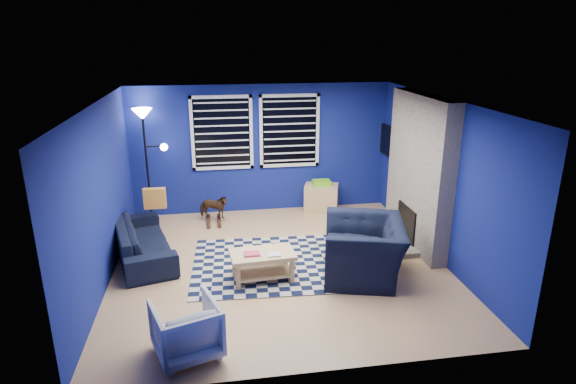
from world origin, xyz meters
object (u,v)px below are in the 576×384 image
object	(u,v)px
armchair_big	(364,249)
armchair_bent	(186,329)
sofa	(143,241)
rocking_horse	(213,207)
coffee_table	(262,260)
tv	(391,143)
cabinet	(321,197)
floor_lamp	(145,130)

from	to	relation	value
armchair_big	armchair_bent	distance (m)	2.89
sofa	armchair_bent	size ratio (longest dim) A/B	2.79
rocking_horse	coffee_table	world-z (taller)	rocking_horse
armchair_big	rocking_horse	world-z (taller)	armchair_big
tv	rocking_horse	xyz separation A→B (m)	(-3.43, -0.08, -1.09)
armchair_bent	armchair_big	bearing A→B (deg)	-168.12
armchair_bent	cabinet	xyz separation A→B (m)	(2.48, 4.22, -0.04)
armchair_big	coffee_table	world-z (taller)	armchair_big
coffee_table	sofa	bearing A→B (deg)	149.56
armchair_big	floor_lamp	world-z (taller)	floor_lamp
armchair_bent	cabinet	distance (m)	4.90
tv	cabinet	distance (m)	1.72
armchair_big	rocking_horse	xyz separation A→B (m)	(-2.15, 2.43, -0.10)
rocking_horse	tv	bearing A→B (deg)	-70.31
floor_lamp	rocking_horse	bearing A→B (deg)	-15.75
sofa	tv	bearing A→B (deg)	-87.81
armchair_big	armchair_bent	size ratio (longest dim) A/B	1.83
coffee_table	floor_lamp	size ratio (longest dim) A/B	0.44
armchair_bent	rocking_horse	size ratio (longest dim) A/B	1.22
tv	rocking_horse	world-z (taller)	tv
rocking_horse	coffee_table	bearing A→B (deg)	-145.69
rocking_horse	floor_lamp	xyz separation A→B (m)	(-1.14, 0.32, 1.44)
sofa	coffee_table	world-z (taller)	sofa
armchair_bent	coffee_table	xyz separation A→B (m)	(1.01, 1.54, -0.00)
sofa	floor_lamp	bearing A→B (deg)	-13.75
armchair_bent	rocking_horse	world-z (taller)	armchair_bent
armchair_big	armchair_bent	world-z (taller)	armchair_big
sofa	armchair_bent	bearing A→B (deg)	-178.00
floor_lamp	armchair_big	bearing A→B (deg)	-39.94
rocking_horse	armchair_bent	bearing A→B (deg)	-166.57
floor_lamp	coffee_table	bearing A→B (deg)	-55.87
cabinet	rocking_horse	bearing A→B (deg)	-153.64
sofa	coffee_table	size ratio (longest dim) A/B	2.05
cabinet	armchair_bent	bearing A→B (deg)	-102.77
sofa	armchair_big	size ratio (longest dim) A/B	1.52
tv	floor_lamp	size ratio (longest dim) A/B	0.47
armchair_bent	cabinet	bearing A→B (deg)	-139.07
armchair_bent	floor_lamp	size ratio (longest dim) A/B	0.33
rocking_horse	cabinet	bearing A→B (deg)	-62.94
coffee_table	armchair_big	bearing A→B (deg)	-3.12
rocking_horse	floor_lamp	world-z (taller)	floor_lamp
armchair_bent	rocking_horse	xyz separation A→B (m)	(0.34, 3.89, -0.01)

